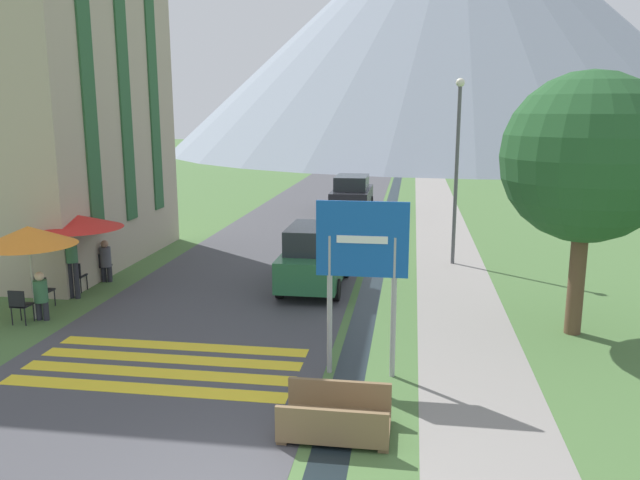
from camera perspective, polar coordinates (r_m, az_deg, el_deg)
name	(u,v)px	position (r m, az deg, el deg)	size (l,w,h in m)	color
ground_plane	(359,226)	(27.47, 3.55, 1.31)	(160.00, 160.00, 0.00)	#476B38
road	(332,195)	(37.56, 1.06, 4.15)	(6.40, 60.00, 0.01)	#424247
footpath	(434,197)	(37.28, 10.43, 3.90)	(2.20, 60.00, 0.01)	gray
drainage_channel	(393,196)	(37.27, 6.73, 4.01)	(0.60, 60.00, 0.00)	black
crosswalk_marking	(164,366)	(12.99, -14.11, -11.08)	(5.44, 2.54, 0.01)	yellow
mountain_distant	(456,19)	(83.18, 12.30, 19.12)	(70.59, 70.59, 32.00)	gray
hotel_building	(43,63)	(22.28, -23.99, 14.59)	(5.79, 8.65, 12.02)	tan
road_sign	(362,260)	(11.55, 3.86, -1.85)	(1.71, 0.11, 3.36)	#9E9EA3
footbridge	(336,420)	(10.15, 1.44, -16.09)	(1.70, 1.10, 0.65)	brown
parked_car_near	(315,257)	(17.68, -0.49, -1.53)	(1.71, 3.92, 1.82)	#28663D
parked_car_far	(352,193)	(31.23, 2.94, 4.27)	(1.92, 4.39, 1.82)	black
cafe_chair_far_left	(102,265)	(19.49, -19.34, -2.14)	(0.40, 0.40, 0.85)	black
cafe_chair_middle	(76,274)	(18.61, -21.41, -2.93)	(0.40, 0.40, 0.85)	black
cafe_chair_near_left	(42,289)	(17.42, -24.07, -4.11)	(0.40, 0.40, 0.85)	black
cafe_chair_nearest	(20,304)	(16.36, -25.77, -5.25)	(0.40, 0.40, 0.85)	black
cafe_umbrella_front_orange	(28,236)	(16.31, -25.11, 0.35)	(2.23, 2.23, 2.29)	#B7B2A8
cafe_umbrella_middle_red	(77,221)	(18.34, -21.31, 1.59)	(2.45, 2.45, 2.18)	#B7B2A8
person_seated_near	(41,293)	(16.43, -24.16, -4.49)	(0.32, 0.32, 1.20)	#282833
person_standing_terrace	(72,260)	(17.91, -21.74, -1.73)	(0.32, 0.32, 1.80)	#282833
person_seated_far	(106,259)	(19.39, -19.02, -1.64)	(0.32, 0.32, 1.25)	#282833
streetlamp	(457,158)	(20.62, 12.42, 7.34)	(0.28, 0.28, 5.97)	#515156
tree_by_path	(587,158)	(14.68, 23.23, 6.89)	(3.69, 3.69, 5.83)	brown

